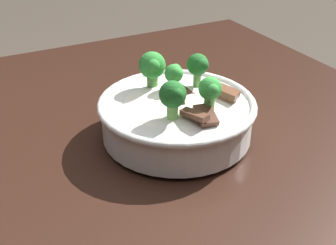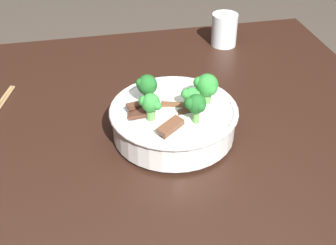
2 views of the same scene
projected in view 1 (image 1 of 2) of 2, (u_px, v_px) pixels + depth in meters
dining_table at (170, 211)px, 0.76m from camera, size 1.12×0.99×0.80m
rice_bowl at (177, 113)px, 0.72m from camera, size 0.26×0.26×0.13m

